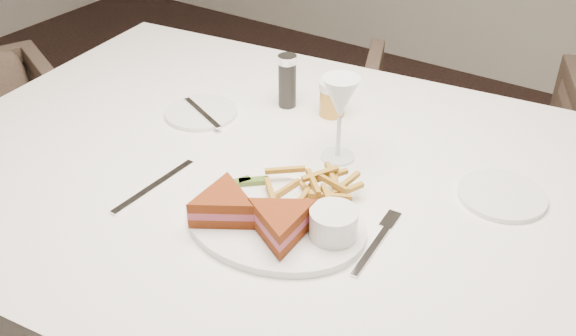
# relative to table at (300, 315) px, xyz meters

# --- Properties ---
(table) EXTENTS (1.66, 1.20, 0.75)m
(table) POSITION_rel_table_xyz_m (0.00, 0.00, 0.00)
(table) COLOR white
(table) RESTS_ON ground
(chair_far) EXTENTS (0.85, 0.83, 0.68)m
(chair_far) POSITION_rel_table_xyz_m (0.06, 0.84, -0.03)
(chair_far) COLOR #4B3A2E
(chair_far) RESTS_ON ground
(table_setting) EXTENTS (0.82, 0.57, 0.18)m
(table_setting) POSITION_rel_table_xyz_m (0.02, -0.05, 0.41)
(table_setting) COLOR white
(table_setting) RESTS_ON table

